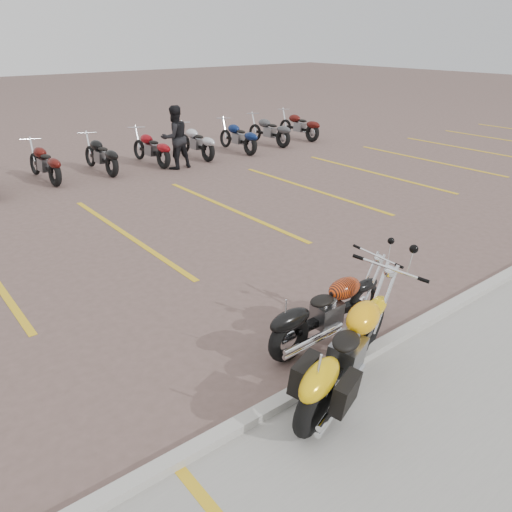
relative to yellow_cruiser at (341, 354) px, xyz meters
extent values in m
plane|color=brown|center=(0.20, 2.20, -0.50)|extent=(100.00, 100.00, 0.00)
cube|color=#ADAAA3|center=(0.20, 0.20, -0.44)|extent=(60.00, 0.18, 0.12)
torus|color=black|center=(0.86, 0.31, -0.15)|extent=(0.71, 0.36, 0.71)
torus|color=black|center=(-0.74, -0.27, -0.15)|extent=(0.78, 0.43, 0.76)
cube|color=black|center=(0.06, 0.02, -0.08)|extent=(1.39, 0.61, 0.11)
cube|color=slate|center=(0.01, 0.00, -0.02)|extent=(0.55, 0.47, 0.37)
ellipsoid|color=#FFAE0D|center=(0.35, 0.13, 0.31)|extent=(0.72, 0.55, 0.33)
ellipsoid|color=black|center=(-0.12, -0.04, 0.27)|extent=(0.50, 0.41, 0.13)
torus|color=black|center=(1.39, 0.85, -0.20)|extent=(0.62, 0.12, 0.62)
torus|color=black|center=(-0.08, 0.82, -0.20)|extent=(0.66, 0.17, 0.65)
cube|color=black|center=(0.66, 0.84, -0.14)|extent=(1.23, 0.14, 0.09)
cube|color=slate|center=(0.61, 0.84, -0.08)|extent=(0.40, 0.29, 0.32)
ellipsoid|color=black|center=(0.92, 0.84, 0.20)|extent=(0.55, 0.31, 0.28)
ellipsoid|color=black|center=(0.49, 0.84, 0.16)|extent=(0.37, 0.25, 0.11)
imported|color=black|center=(3.90, 10.48, 0.46)|extent=(0.95, 0.75, 1.91)
camera|label=1|loc=(-3.74, -3.13, 3.39)|focal=35.00mm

